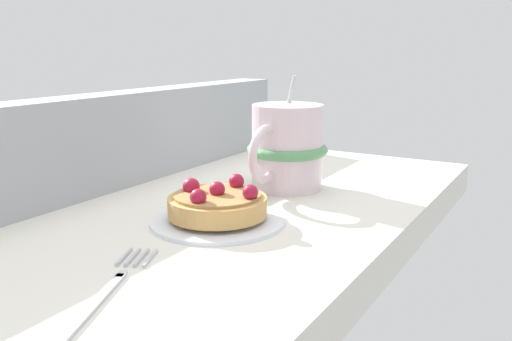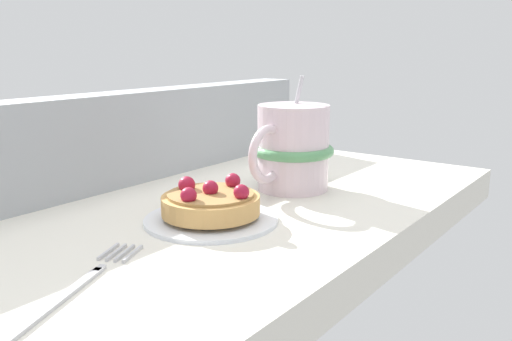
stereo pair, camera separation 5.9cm
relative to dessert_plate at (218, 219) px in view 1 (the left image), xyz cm
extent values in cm
cube|color=silver|center=(5.23, 2.93, -2.38)|extent=(70.95, 38.20, 3.99)
cube|color=#9EA3A8|center=(5.23, 19.50, 5.26)|extent=(69.53, 5.06, 11.29)
cylinder|color=silver|center=(0.00, 0.00, 0.03)|extent=(13.13, 13.13, 0.83)
cylinder|color=silver|center=(0.00, 0.00, -0.18)|extent=(7.22, 7.22, 0.41)
cylinder|color=tan|center=(0.00, 0.00, 1.35)|extent=(9.60, 9.60, 1.82)
cylinder|color=#A37942|center=(0.00, 0.00, 2.41)|extent=(8.45, 8.45, 0.30)
sphere|color=maroon|center=(0.00, 0.00, 3.02)|extent=(1.54, 1.54, 1.54)
sphere|color=maroon|center=(3.45, -0.01, 3.07)|extent=(1.56, 1.56, 1.56)
sphere|color=maroon|center=(-0.22, 3.33, 2.96)|extent=(1.71, 1.71, 1.71)
sphere|color=maroon|center=(-3.17, -0.09, 3.02)|extent=(1.54, 1.54, 1.54)
sphere|color=maroon|center=(0.38, -3.49, 3.10)|extent=(1.50, 1.50, 1.50)
cylinder|color=silver|center=(15.49, 0.46, 4.67)|extent=(8.48, 8.48, 10.12)
torus|color=#569960|center=(15.49, 0.46, 4.32)|extent=(9.72, 9.72, 1.20)
torus|color=silver|center=(10.25, 0.46, 4.67)|extent=(6.64, 0.97, 6.64)
cylinder|color=#B7B7BC|center=(17.18, 1.10, 10.10)|extent=(0.82, 1.82, 5.92)
cube|color=#B7B7BC|center=(-20.14, -3.55, -0.09)|extent=(12.17, 5.73, 0.60)
cube|color=#B7B7BC|center=(-14.19, -1.01, -0.09)|extent=(1.32, 0.99, 0.60)
cube|color=#B7B7BC|center=(-10.54, -0.64, -0.09)|extent=(3.31, 1.60, 0.60)
cube|color=#B7B7BC|center=(-10.83, 0.03, -0.09)|extent=(3.31, 1.60, 0.60)
cube|color=#B7B7BC|center=(-11.12, 0.70, -0.09)|extent=(3.31, 1.60, 0.60)
cube|color=#B7B7BC|center=(-11.41, 1.38, -0.09)|extent=(3.31, 1.60, 0.60)
camera|label=1|loc=(-41.92, -29.06, 16.51)|focal=38.49mm
camera|label=2|loc=(-38.66, -33.99, 16.51)|focal=38.49mm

